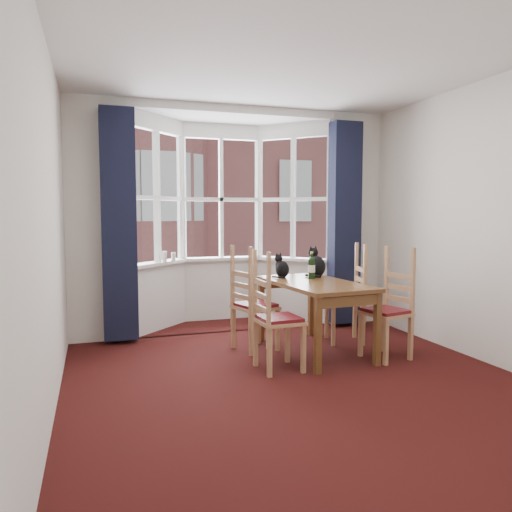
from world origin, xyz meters
name	(u,v)px	position (x,y,z in m)	size (l,w,h in m)	color
floor	(308,389)	(0.00, 0.00, 0.00)	(4.50, 4.50, 0.00)	black
ceiling	(312,48)	(0.00, 0.00, 2.80)	(4.50, 4.50, 0.00)	white
wall_left	(47,225)	(-2.00, 0.00, 1.40)	(4.50, 4.50, 0.00)	silver
wall_right	(504,222)	(2.00, 0.00, 1.40)	(4.50, 4.50, 0.00)	silver
wall_back_pier_left	(97,221)	(-1.65, 2.25, 1.40)	(0.70, 0.12, 2.80)	silver
wall_back_pier_right	(353,219)	(1.65, 2.25, 1.40)	(0.70, 0.12, 2.80)	silver
bay_window	(226,220)	(0.00, 2.75, 1.40)	(2.76, 0.94, 2.80)	white
curtain_left	(119,225)	(-1.42, 2.07, 1.35)	(0.38, 0.22, 2.60)	black
curtain_right	(344,224)	(1.42, 2.07, 1.35)	(0.38, 0.22, 2.60)	black
dining_table	(314,290)	(0.52, 1.04, 0.67)	(0.87, 1.48, 0.76)	brown
chair_left_near	(270,321)	(-0.14, 0.59, 0.47)	(0.42, 0.44, 0.92)	tan
chair_left_far	(248,308)	(-0.13, 1.30, 0.47)	(0.50, 0.51, 0.92)	tan
chair_right_near	(392,312)	(1.21, 0.62, 0.47)	(0.48, 0.50, 0.92)	tan
chair_right_far	(353,301)	(1.13, 1.30, 0.47)	(0.49, 0.51, 0.92)	tan
cat_left	(282,268)	(0.32, 1.47, 0.87)	(0.20, 0.24, 0.28)	black
cat_right	(316,265)	(0.74, 1.45, 0.89)	(0.21, 0.28, 0.36)	black
wine_bottle	(312,267)	(0.59, 1.26, 0.89)	(0.08, 0.08, 0.30)	black
candle_tall	(165,256)	(-0.84, 2.60, 0.94)	(0.06, 0.06, 0.13)	white
candle_short	(173,257)	(-0.73, 2.63, 0.93)	(0.06, 0.06, 0.11)	white
street	(121,319)	(0.00, 32.25, -6.00)	(80.00, 80.00, 0.00)	#333335
tenement_building	(144,210)	(0.00, 14.01, 1.60)	(18.40, 7.80, 15.20)	#A05752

